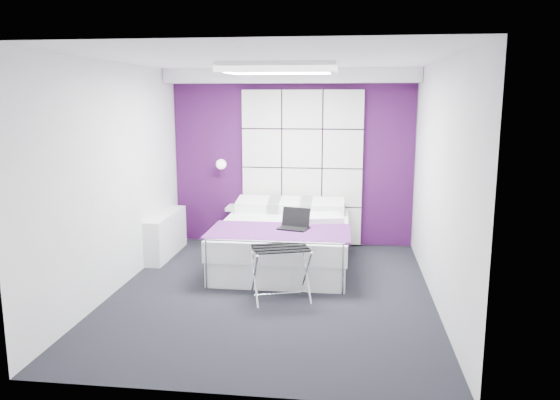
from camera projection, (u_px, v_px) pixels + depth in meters
name	position (u px, v px, depth m)	size (l,w,h in m)	color
floor	(272.00, 293.00, 6.26)	(4.40, 4.40, 0.00)	black
ceiling	(272.00, 59.00, 5.77)	(4.40, 4.40, 0.00)	white
wall_back	(292.00, 159.00, 8.16)	(3.60, 3.60, 0.00)	silver
wall_left	(116.00, 178.00, 6.23)	(4.40, 4.40, 0.00)	silver
wall_right	(439.00, 184.00, 5.79)	(4.40, 4.40, 0.00)	silver
accent_wall	(292.00, 159.00, 8.15)	(3.58, 0.02, 2.58)	#390E3E
soffit	(291.00, 76.00, 7.69)	(3.58, 0.50, 0.20)	white
headboard	(302.00, 168.00, 8.10)	(1.80, 0.08, 2.30)	silver
skylight	(279.00, 67.00, 6.36)	(1.36, 0.86, 0.12)	white
wall_lamp	(222.00, 164.00, 8.16)	(0.15, 0.15, 0.15)	white
radiator	(166.00, 235.00, 7.67)	(0.22, 1.20, 0.60)	white
bed	(284.00, 242.00, 7.26)	(1.74, 2.10, 0.74)	white
nightstand	(243.00, 208.00, 8.21)	(0.46, 0.36, 0.05)	white
luggage_rack	(281.00, 273.00, 6.00)	(0.60, 0.45, 0.59)	silver
laptop	(294.00, 223.00, 6.80)	(0.36, 0.26, 0.26)	black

